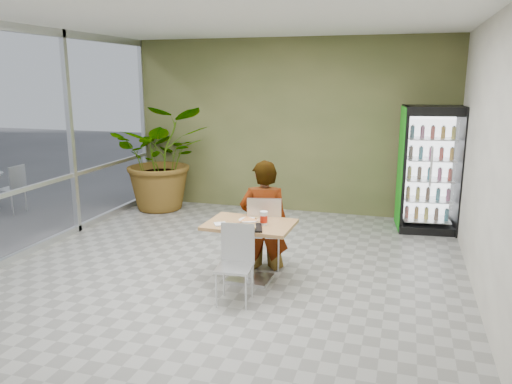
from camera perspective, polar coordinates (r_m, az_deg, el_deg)
ground at (r=6.46m, az=-3.71°, el=-9.74°), size 7.00×7.00×0.00m
room_envelope at (r=6.02m, az=-3.94°, el=4.45°), size 6.00×7.00×3.20m
storefront_frame at (r=7.61m, az=-25.69°, el=4.98°), size 0.10×7.00×3.20m
dining_table at (r=6.18m, az=-0.71°, el=-5.44°), size 1.08×0.78×0.75m
chair_far at (r=6.54m, az=0.98°, el=-4.01°), size 0.52×0.53×0.99m
chair_near at (r=5.68m, az=-2.29°, el=-7.39°), size 0.43×0.43×0.88m
seated_woman at (r=6.60m, az=0.91°, el=-3.87°), size 0.72×0.55×1.76m
pizza_plate at (r=6.22m, az=-0.85°, el=-3.12°), size 0.35×0.29×0.03m
soda_cup at (r=6.02m, az=0.90°, el=-3.03°), size 0.09×0.09×0.17m
napkin_stack at (r=6.05m, az=-4.10°, el=-3.68°), size 0.20×0.20×0.02m
cafeteria_tray at (r=5.88m, az=-1.52°, el=-4.12°), size 0.53×0.45×0.03m
beverage_fridge at (r=8.62m, az=19.21°, el=2.46°), size 1.02×0.82×2.05m
potted_plant at (r=9.68m, az=-10.63°, el=3.87°), size 2.26×2.14×1.99m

